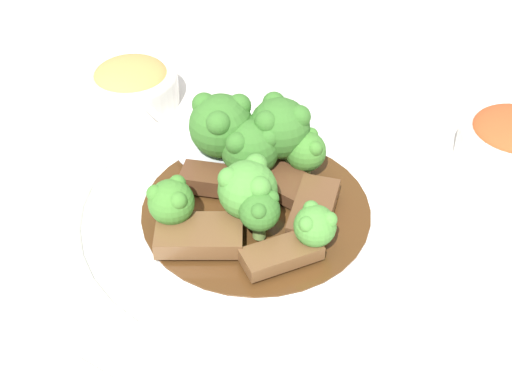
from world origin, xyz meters
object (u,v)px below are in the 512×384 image
broccoli_floret_6 (306,150)px  broccoli_floret_7 (250,147)px  main_plate (256,213)px  side_bowl_appetizer (132,84)px  broccoli_floret_1 (279,127)px  broccoli_floret_3 (171,201)px  broccoli_floret_4 (315,225)px  broccoli_floret_0 (248,189)px  serving_spoon (193,145)px  beef_strip_3 (314,209)px  broccoli_floret_5 (259,210)px  broccoli_floret_2 (221,125)px  beef_strip_0 (282,182)px  beef_strip_4 (211,179)px  beef_strip_1 (199,235)px  beef_strip_2 (281,254)px

broccoli_floret_6 → broccoli_floret_7: (-0.02, 0.04, 0.01)m
main_plate → side_bowl_appetizer: size_ratio=3.26×
broccoli_floret_1 → side_bowl_appetizer: (0.05, 0.18, -0.03)m
main_plate → broccoli_floret_7: 0.06m
broccoli_floret_3 → broccoli_floret_4: bearing=-78.6°
broccoli_floret_0 → serving_spoon: (0.06, 0.08, -0.03)m
broccoli_floret_6 → serving_spoon: 0.11m
broccoli_floret_3 → beef_strip_3: bearing=-60.8°
broccoli_floret_1 → broccoli_floret_6: 0.03m
broccoli_floret_1 → broccoli_floret_5: 0.10m
broccoli_floret_2 → serving_spoon: broccoli_floret_2 is taller
broccoli_floret_7 → side_bowl_appetizer: (0.08, 0.17, -0.03)m
broccoli_floret_7 → beef_strip_0: bearing=-102.5°
main_plate → broccoli_floret_1: bearing=4.8°
broccoli_floret_0 → beef_strip_4: bearing=63.2°
beef_strip_4 → serving_spoon: size_ratio=0.27×
broccoli_floret_6 → broccoli_floret_7: broccoli_floret_7 is taller
beef_strip_4 → beef_strip_0: bearing=-67.2°
beef_strip_4 → broccoli_floret_6: 0.09m
broccoli_floret_7 → serving_spoon: (0.01, 0.06, -0.02)m
beef_strip_3 → broccoli_floret_6: (0.05, 0.03, 0.02)m
broccoli_floret_1 → broccoli_floret_2: size_ratio=0.96×
side_bowl_appetizer → broccoli_floret_6: bearing=-104.8°
broccoli_floret_0 → beef_strip_1: bearing=148.8°
broccoli_floret_0 → broccoli_floret_2: (0.06, 0.05, 0.01)m
beef_strip_1 → broccoli_floret_1: size_ratio=1.23×
broccoli_floret_4 → side_bowl_appetizer: size_ratio=0.41×
broccoli_floret_2 → broccoli_floret_4: size_ratio=1.71×
beef_strip_0 → beef_strip_1: beef_strip_1 is taller
beef_strip_3 → broccoli_floret_2: size_ratio=1.10×
beef_strip_1 → side_bowl_appetizer: (0.17, 0.16, -0.00)m
beef_strip_2 → beef_strip_3: bearing=-5.4°
beef_strip_2 → broccoli_floret_1: size_ratio=1.00×
broccoli_floret_3 → broccoli_floret_5: same height
broccoli_floret_3 → broccoli_floret_6: broccoli_floret_3 is taller
broccoli_floret_4 → side_bowl_appetizer: 0.29m
beef_strip_4 → broccoli_floret_3: broccoli_floret_3 is taller
beef_strip_0 → broccoli_floret_0: (-0.05, 0.01, 0.03)m
broccoli_floret_0 → side_bowl_appetizer: bearing=55.4°
main_plate → broccoli_floret_7: broccoli_floret_7 is taller
serving_spoon → side_bowl_appetizer: bearing=57.0°
broccoli_floret_2 → broccoli_floret_6: size_ratio=1.68×
beef_strip_1 → side_bowl_appetizer: size_ratio=0.83×
beef_strip_2 → beef_strip_4: bearing=57.9°
beef_strip_3 → side_bowl_appetizer: (0.11, 0.24, -0.00)m
beef_strip_1 → broccoli_floret_5: size_ratio=1.78×
broccoli_floret_2 → broccoli_floret_5: 0.10m
beef_strip_0 → beef_strip_3: (-0.02, -0.04, 0.00)m
beef_strip_4 → beef_strip_2: bearing=-122.1°
broccoli_floret_0 → broccoli_floret_3: size_ratio=1.27×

